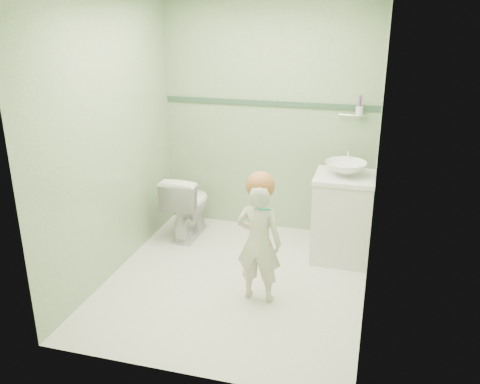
% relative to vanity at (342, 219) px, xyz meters
% --- Properties ---
extents(ground, '(2.50, 2.50, 0.00)m').
position_rel_vanity_xyz_m(ground, '(-0.84, -0.70, -0.40)').
color(ground, silver).
rests_on(ground, ground).
extents(room_shell, '(2.50, 2.54, 2.40)m').
position_rel_vanity_xyz_m(room_shell, '(-0.84, -0.70, 0.80)').
color(room_shell, '#8EB07D').
rests_on(room_shell, ground).
extents(trim_stripe, '(2.20, 0.02, 0.05)m').
position_rel_vanity_xyz_m(trim_stripe, '(-0.84, 0.54, 0.95)').
color(trim_stripe, '#33543D').
rests_on(trim_stripe, room_shell).
extents(vanity, '(0.52, 0.50, 0.80)m').
position_rel_vanity_xyz_m(vanity, '(0.00, 0.00, 0.00)').
color(vanity, silver).
rests_on(vanity, ground).
extents(counter, '(0.54, 0.52, 0.04)m').
position_rel_vanity_xyz_m(counter, '(0.00, 0.00, 0.41)').
color(counter, white).
rests_on(counter, vanity).
extents(basin, '(0.37, 0.37, 0.13)m').
position_rel_vanity_xyz_m(basin, '(0.00, 0.00, 0.49)').
color(basin, white).
rests_on(basin, counter).
extents(faucet, '(0.03, 0.13, 0.18)m').
position_rel_vanity_xyz_m(faucet, '(0.00, 0.19, 0.57)').
color(faucet, silver).
rests_on(faucet, counter).
extents(cup_holder, '(0.26, 0.07, 0.21)m').
position_rel_vanity_xyz_m(cup_holder, '(0.05, 0.48, 0.93)').
color(cup_holder, silver).
rests_on(cup_holder, room_shell).
extents(toilet, '(0.38, 0.66, 0.67)m').
position_rel_vanity_xyz_m(toilet, '(-1.58, 0.10, -0.06)').
color(toilet, white).
rests_on(toilet, ground).
extents(toddler, '(0.38, 0.27, 1.01)m').
position_rel_vanity_xyz_m(toddler, '(-0.58, -0.92, 0.11)').
color(toddler, beige).
rests_on(toddler, ground).
extents(hair_cap, '(0.23, 0.23, 0.23)m').
position_rel_vanity_xyz_m(hair_cap, '(-0.58, -0.89, 0.58)').
color(hair_cap, '#A56231').
rests_on(hair_cap, toddler).
extents(teal_toothbrush, '(0.11, 0.13, 0.08)m').
position_rel_vanity_xyz_m(teal_toothbrush, '(-0.52, -1.05, 0.46)').
color(teal_toothbrush, '#12806A').
rests_on(teal_toothbrush, toddler).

